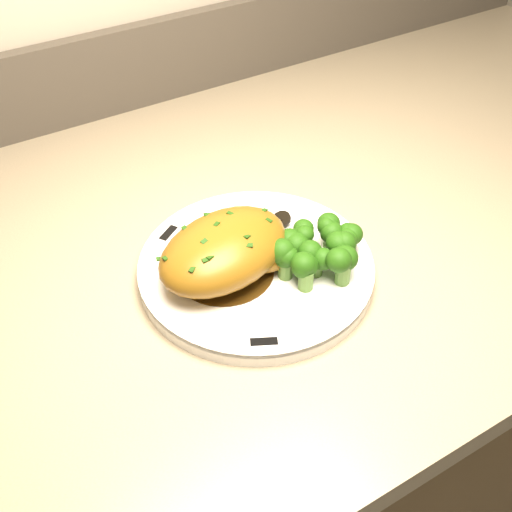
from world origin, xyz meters
TOP-DOWN VIEW (x-y plane):
  - plate at (-0.06, 1.59)m, footprint 0.25×0.25m
  - rim_accent_0 at (0.05, 1.59)m, footprint 0.01×0.03m
  - rim_accent_1 at (-0.12, 1.68)m, footprint 0.03×0.02m
  - rim_accent_2 at (-0.11, 1.49)m, footprint 0.03×0.02m
  - gravy_pool at (-0.10, 1.59)m, footprint 0.10×0.10m
  - chicken_breast at (-0.09, 1.59)m, footprint 0.17×0.13m
  - mushroom_pile at (-0.03, 1.62)m, footprint 0.08×0.06m
  - broccoli_florets at (-0.01, 1.55)m, footprint 0.10×0.09m

SIDE VIEW (x-z plane):
  - plate at x=-0.06m, z-range 0.91..0.93m
  - rim_accent_0 at x=0.05m, z-range 0.93..0.93m
  - rim_accent_1 at x=-0.12m, z-range 0.93..0.93m
  - rim_accent_2 at x=-0.11m, z-range 0.93..0.93m
  - gravy_pool at x=-0.10m, z-range 0.93..0.93m
  - mushroom_pile at x=-0.03m, z-range 0.92..0.94m
  - broccoli_florets at x=-0.01m, z-range 0.93..0.97m
  - chicken_breast at x=-0.09m, z-range 0.93..0.98m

